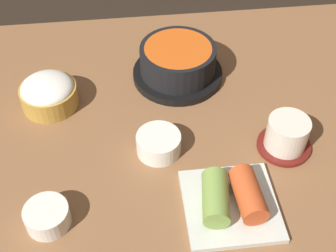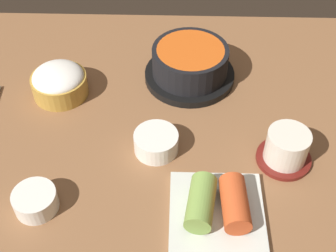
{
  "view_description": "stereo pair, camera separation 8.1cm",
  "coord_description": "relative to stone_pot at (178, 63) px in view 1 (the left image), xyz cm",
  "views": [
    {
      "loc": [
        -4.55,
        -57.75,
        63.88
      ],
      "look_at": [
        2.0,
        -2.0,
        5.0
      ],
      "focal_mm": 48.95,
      "sensor_mm": 36.0,
      "label": 1
    },
    {
      "loc": [
        3.57,
        -58.11,
        63.88
      ],
      "look_at": [
        2.0,
        -2.0,
        5.0
      ],
      "focal_mm": 48.95,
      "sensor_mm": 36.0,
      "label": 2
    }
  ],
  "objects": [
    {
      "name": "stone_pot",
      "position": [
        0.0,
        0.0,
        0.0
      ],
      "size": [
        18.42,
        18.42,
        7.31
      ],
      "color": "black",
      "rests_on": "dining_table"
    },
    {
      "name": "dining_table",
      "position": [
        -5.97,
        -14.8,
        -4.6
      ],
      "size": [
        100.0,
        76.0,
        2.0
      ],
      "primitive_type": "cube",
      "color": "brown",
      "rests_on": "ground"
    },
    {
      "name": "tea_cup_with_saucer",
      "position": [
        16.26,
        -21.56,
        -0.46
      ],
      "size": [
        9.53,
        9.53,
        6.51
      ],
      "color": "maroon",
      "rests_on": "dining_table"
    },
    {
      "name": "rice_bowl",
      "position": [
        -25.65,
        -5.44,
        -0.56
      ],
      "size": [
        10.88,
        10.88,
        6.16
      ],
      "color": "#B78C38",
      "rests_on": "dining_table"
    },
    {
      "name": "side_bowl_near",
      "position": [
        -24.4,
        -32.42,
        -1.75
      ],
      "size": [
        6.96,
        6.96,
        3.46
      ],
      "color": "white",
      "rests_on": "dining_table"
    },
    {
      "name": "banchan_cup_center",
      "position": [
        -6.07,
        -19.74,
        -1.63
      ],
      "size": [
        7.84,
        7.84,
        3.7
      ],
      "color": "white",
      "rests_on": "dining_table"
    },
    {
      "name": "kimchi_plate",
      "position": [
        4.13,
        -32.91,
        -1.59
      ],
      "size": [
        14.79,
        14.79,
        5.17
      ],
      "color": "silver",
      "rests_on": "dining_table"
    }
  ]
}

